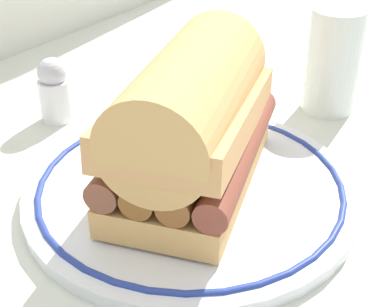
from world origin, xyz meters
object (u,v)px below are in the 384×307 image
plate (192,189)px  sausage_sandwich (192,122)px  drinking_glass (332,68)px  salt_shaker (55,90)px

plate → sausage_sandwich: size_ratio=1.36×
plate → drinking_glass: drinking_glass is taller
drinking_glass → salt_shaker: (-0.20, 0.24, -0.02)m
salt_shaker → sausage_sandwich: bearing=-99.2°
plate → salt_shaker: (0.03, 0.21, 0.03)m
plate → salt_shaker: size_ratio=4.08×
salt_shaker → plate: bearing=-99.2°
drinking_glass → salt_shaker: drinking_glass is taller
salt_shaker → drinking_glass: bearing=-50.1°
plate → sausage_sandwich: 0.07m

